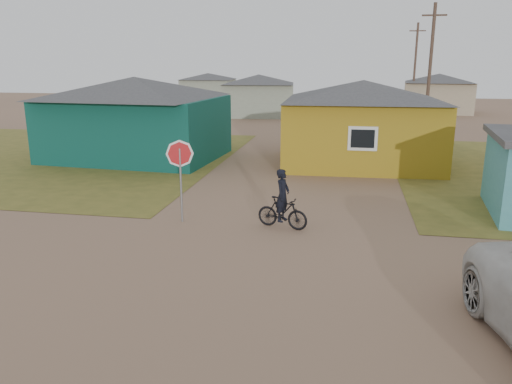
% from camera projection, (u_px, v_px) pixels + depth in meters
% --- Properties ---
extents(ground, '(120.00, 120.00, 0.00)m').
position_uv_depth(ground, '(253.00, 285.00, 10.92)').
color(ground, '#8C6951').
extents(grass_nw, '(20.00, 18.00, 0.00)m').
position_uv_depth(grass_nw, '(34.00, 156.00, 25.75)').
color(grass_nw, olive).
rests_on(grass_nw, ground).
extents(house_teal, '(8.93, 7.08, 4.00)m').
position_uv_depth(house_teal, '(136.00, 117.00, 24.73)').
color(house_teal, '#0A3A33').
rests_on(house_teal, ground).
extents(house_yellow, '(7.72, 6.76, 3.90)m').
position_uv_depth(house_yellow, '(362.00, 121.00, 23.27)').
color(house_yellow, '#9F7D18').
rests_on(house_yellow, ground).
extents(house_pale_west, '(7.04, 6.15, 3.60)m').
position_uv_depth(house_pale_west, '(259.00, 95.00, 43.83)').
color(house_pale_west, gray).
rests_on(house_pale_west, ground).
extents(house_beige_east, '(6.95, 6.05, 3.60)m').
position_uv_depth(house_beige_east, '(438.00, 93.00, 46.71)').
color(house_beige_east, tan).
rests_on(house_beige_east, ground).
extents(house_pale_north, '(6.28, 5.81, 3.40)m').
position_uv_depth(house_pale_north, '(208.00, 88.00, 56.68)').
color(house_pale_north, gray).
rests_on(house_pale_north, ground).
extents(utility_pole_near, '(1.40, 0.20, 8.00)m').
position_uv_depth(utility_pole_near, '(430.00, 71.00, 29.63)').
color(utility_pole_near, '#503A30').
rests_on(utility_pole_near, ground).
extents(utility_pole_far, '(1.40, 0.20, 8.00)m').
position_uv_depth(utility_pole_far, '(415.00, 68.00, 44.66)').
color(utility_pole_far, '#503A30').
rests_on(utility_pole_far, ground).
extents(stop_sign, '(0.82, 0.10, 2.51)m').
position_uv_depth(stop_sign, '(180.00, 162.00, 14.74)').
color(stop_sign, gray).
rests_on(stop_sign, ground).
extents(cyclist, '(1.62, 0.85, 1.76)m').
position_uv_depth(cyclist, '(282.00, 207.00, 14.47)').
color(cyclist, black).
rests_on(cyclist, ground).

